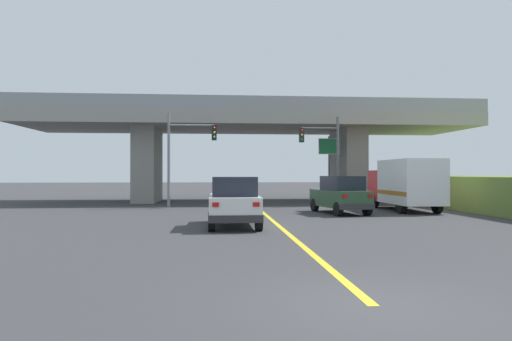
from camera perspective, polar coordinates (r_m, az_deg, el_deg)
name	(u,v)px	position (r m, az deg, el deg)	size (l,w,h in m)	color
ground	(249,201)	(36.75, -0.80, -3.73)	(160.00, 160.00, 0.00)	#353538
overpass_bridge	(249,133)	(36.83, -0.80, 4.63)	(33.73, 8.93, 7.53)	gray
lane_divider_stripe	(275,222)	(20.82, 2.27, -6.29)	(0.20, 26.26, 0.01)	yellow
suv_lead	(234,202)	(19.12, -2.70, -3.78)	(2.01, 4.49, 2.02)	silver
suv_crossing	(340,195)	(25.69, 10.19, -2.91)	(2.50, 4.64, 2.02)	#2D4C33
box_truck	(405,184)	(28.54, 17.67, -1.55)	(2.33, 6.45, 2.94)	red
traffic_signal_nearside	(325,150)	(32.00, 8.42, 2.47)	(2.72, 0.36, 5.99)	#56595E
traffic_signal_farside	(185,148)	(30.48, -8.66, 2.71)	(3.14, 0.36, 6.00)	slate
highway_sign	(329,153)	(35.80, 8.88, 2.07)	(1.65, 0.17, 4.96)	#56595E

